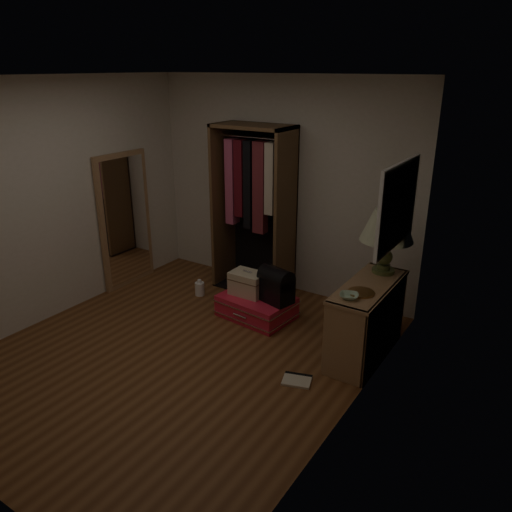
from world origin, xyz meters
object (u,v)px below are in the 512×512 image
pink_suitcase (257,307)px  train_case (248,283)px  white_jug (200,288)px  open_wardrobe (255,196)px  floor_mirror (125,220)px  console_bookshelf (368,317)px  table_lamp (387,227)px  black_bag (276,284)px

pink_suitcase → train_case: 0.29m
white_jug → train_case: bearing=-6.2°
pink_suitcase → white_jug: pink_suitcase is taller
open_wardrobe → train_case: size_ratio=5.23×
open_wardrobe → floor_mirror: 1.69m
pink_suitcase → floor_mirror: bearing=-171.6°
console_bookshelf → floor_mirror: 3.27m
console_bookshelf → pink_suitcase: console_bookshelf is taller
open_wardrobe → table_lamp: size_ratio=3.15×
floor_mirror → pink_suitcase: 2.06m
open_wardrobe → floor_mirror: open_wardrobe is taller
pink_suitcase → white_jug: size_ratio=4.21×
black_bag → white_jug: bearing=-168.9°
pink_suitcase → table_lamp: 1.74m
open_wardrobe → train_case: open_wardrobe is taller
white_jug → floor_mirror: bearing=-169.9°
console_bookshelf → black_bag: bearing=176.7°
console_bookshelf → table_lamp: bearing=89.1°
pink_suitcase → black_bag: size_ratio=2.08×
floor_mirror → table_lamp: size_ratio=2.61×
console_bookshelf → train_case: 1.44m
console_bookshelf → floor_mirror: bearing=-179.1°
train_case → console_bookshelf: bearing=-2.1°
table_lamp → white_jug: size_ratio=3.18×
floor_mirror → pink_suitcase: floor_mirror is taller
console_bookshelf → black_bag: console_bookshelf is taller
console_bookshelf → train_case: bearing=178.1°
console_bookshelf → pink_suitcase: size_ratio=1.30×
open_wardrobe → white_jug: (-0.45, -0.59, -1.12)m
pink_suitcase → table_lamp: table_lamp is taller
pink_suitcase → black_bag: bearing=11.0°
floor_mirror → pink_suitcase: size_ratio=1.97×
black_bag → white_jug: size_ratio=2.02×
train_case → white_jug: bearing=173.7°
open_wardrobe → black_bag: bearing=-43.4°
floor_mirror → black_bag: size_ratio=4.09×
open_wardrobe → console_bookshelf: bearing=-22.1°
console_bookshelf → train_case: console_bookshelf is taller
open_wardrobe → black_bag: (0.70, -0.66, -0.75)m
train_case → black_bag: bearing=2.0°
pink_suitcase → console_bookshelf: bearing=4.0°
open_wardrobe → white_jug: open_wardrobe is taller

